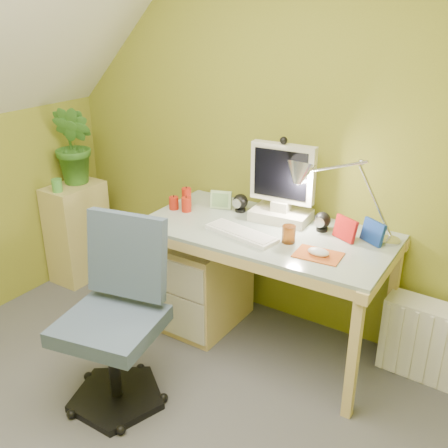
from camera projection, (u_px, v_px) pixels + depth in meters
The scene contains 19 objects.
wall_back at pixel (278, 138), 3.16m from camera, with size 3.20×0.01×2.40m, color olive.
desk at pixel (264, 288), 3.13m from camera, with size 1.43×0.71×0.76m, color #D6B770, non-canonical shape.
monitor at pixel (283, 175), 3.01m from camera, with size 0.40×0.23×0.55m, color silver, non-canonical shape.
speaker_left at pixel (240, 203), 3.21m from camera, with size 0.09×0.09×0.11m, color black, non-canonical shape.
speaker_right at pixel (322, 222), 2.94m from camera, with size 0.09×0.09×0.11m, color black, non-canonical shape.
keyboard at pixel (241, 233), 2.90m from camera, with size 0.43×0.14×0.02m, color white.
mousepad at pixel (318, 255), 2.68m from camera, with size 0.24×0.17×0.01m, color #BA511D.
mouse at pixel (318, 252), 2.67m from camera, with size 0.11×0.07×0.04m, color silver.
amber_tumbler at pixel (289, 234), 2.81m from camera, with size 0.07×0.07×0.09m, color #944B15.
candle_cluster at pixel (183, 199), 3.26m from camera, with size 0.16×0.14×0.12m, color #B2210F, non-canonical shape.
photo_frame_red at pixel (345, 229), 2.83m from camera, with size 0.15×0.02×0.13m, color #AC1412.
photo_frame_blue at pixel (373, 232), 2.79m from camera, with size 0.15×0.02×0.13m, color navy.
photo_frame_green at pixel (221, 200), 3.26m from camera, with size 0.13×0.02×0.11m, color #A4C88A.
desk_lamp at pixel (359, 180), 2.76m from camera, with size 0.61×0.26×0.66m, color #ABAAAF, non-canonical shape.
side_ledge at pixel (78, 232), 3.92m from camera, with size 0.27×0.42×0.74m, color tan.
potted_plant at pixel (75, 145), 3.69m from camera, with size 0.31×0.25×0.57m, color #356F25.
green_cup at pixel (57, 185), 3.63m from camera, with size 0.07×0.07×0.09m, color #50A544.
task_chair at pixel (110, 323), 2.61m from camera, with size 0.54×0.54×0.97m, color #3F5068, non-canonical shape.
radiator at pixel (424, 340), 2.92m from camera, with size 0.45×0.18×0.45m, color white.
Camera 1 is at (1.42, -1.18, 1.97)m, focal length 42.00 mm.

